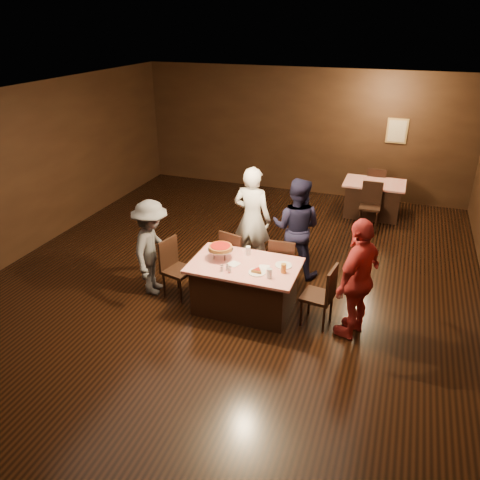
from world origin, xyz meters
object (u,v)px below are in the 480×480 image
diner_navy_hoodie (296,228)px  glass_amber (284,268)px  chair_far_left (237,255)px  diner_grey_knit (152,248)px  plate_empty (284,265)px  chair_back_far (376,187)px  diner_white_jacket (252,219)px  glass_front_right (269,273)px  chair_far_right (283,263)px  back_table (373,199)px  main_table (245,287)px  pizza_stand (220,248)px  chair_back_near (370,206)px  glass_back (248,251)px  chair_end_right (317,295)px  chair_end_left (178,269)px  diner_red_shirt (358,279)px

diner_navy_hoodie → glass_amber: diner_navy_hoodie is taller
chair_far_left → diner_grey_knit: bearing=47.2°
plate_empty → glass_amber: (0.05, -0.20, 0.06)m
chair_back_far → plate_empty: size_ratio=3.80×
chair_back_far → diner_grey_knit: diner_grey_knit is taller
diner_navy_hoodie → chair_back_far: bearing=-103.5°
diner_white_jacket → glass_front_right: bearing=121.3°
chair_far_right → chair_back_far: 4.45m
back_table → chair_far_right: size_ratio=1.37×
main_table → pizza_stand: bearing=172.9°
main_table → glass_amber: 0.75m
diner_grey_knit → pizza_stand: bearing=-97.1°
back_table → chair_back_far: bearing=90.0°
chair_back_near → glass_back: (-1.51, -3.47, 0.37)m
chair_end_right → plate_empty: (-0.55, 0.15, 0.30)m
diner_white_jacket → glass_amber: diner_white_jacket is taller
plate_empty → chair_far_left: bearing=147.7°
chair_end_left → glass_back: (1.05, 0.30, 0.37)m
chair_back_near → glass_amber: size_ratio=6.79×
chair_back_far → glass_amber: bearing=81.7°
diner_grey_knit → plate_empty: bearing=-95.6°
main_table → chair_end_right: size_ratio=1.68×
chair_back_near → diner_navy_hoodie: size_ratio=0.55×
diner_white_jacket → back_table: bearing=-114.3°
chair_end_left → chair_back_far: (2.56, 5.07, 0.00)m
back_table → chair_far_left: bearing=-116.5°
chair_back_far → chair_far_left: bearing=68.0°
glass_amber → diner_navy_hoodie: bearing=96.1°
back_table → chair_end_left: 5.15m
pizza_stand → glass_back: pizza_stand is taller
chair_end_right → chair_back_near: same height
chair_end_right → glass_back: bearing=-96.8°
chair_end_right → diner_red_shirt: 0.67m
chair_end_right → glass_front_right: size_ratio=6.79×
chair_far_left → chair_far_right: bearing=-166.4°
plate_empty → main_table: bearing=-164.7°
chair_far_left → chair_back_far: same height
chair_back_far → glass_amber: (-0.86, -5.12, 0.37)m
chair_far_right → diner_white_jacket: bearing=-39.5°
back_table → chair_far_right: (-1.06, -3.72, 0.09)m
main_table → chair_far_right: 0.85m
diner_white_jacket → pizza_stand: diner_white_jacket is taller
main_table → chair_back_near: chair_back_near is taller
diner_grey_knit → back_table: bearing=-43.6°
chair_back_near → chair_back_far: (0.00, 1.30, 0.00)m
chair_end_left → glass_front_right: chair_end_left is taller
chair_back_near → diner_white_jacket: (-1.78, -2.47, 0.45)m
chair_end_right → chair_far_right: bearing=-129.1°
main_table → diner_red_shirt: diner_red_shirt is taller
diner_red_shirt → glass_back: 1.72m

